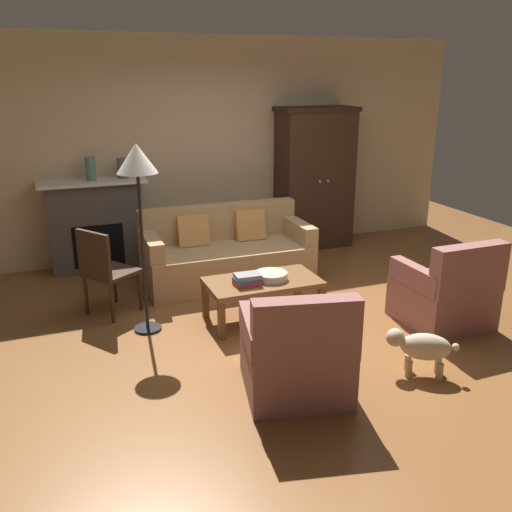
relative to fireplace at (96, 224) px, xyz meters
name	(u,v)px	position (x,y,z in m)	size (l,w,h in m)	color
ground_plane	(287,321)	(1.55, -2.30, -0.57)	(9.60, 9.60, 0.00)	brown
back_wall	(209,148)	(1.55, 0.25, 0.83)	(7.20, 0.10, 2.80)	beige
fireplace	(96,224)	(0.00, 0.00, 0.00)	(1.26, 0.48, 1.12)	#4C4947
armoire	(314,178)	(2.95, -0.08, 0.39)	(1.06, 0.57, 1.91)	#382319
couch	(226,255)	(1.35, -1.01, -0.25)	(1.93, 0.87, 0.86)	tan
coffee_table	(263,285)	(1.34, -2.17, -0.20)	(1.10, 0.60, 0.42)	brown
fruit_bowl	(271,276)	(1.42, -2.19, -0.11)	(0.32, 0.32, 0.07)	beige
book_stack	(247,280)	(1.15, -2.25, -0.09)	(0.26, 0.19, 0.11)	#B73833
mantel_vase_jade	(90,169)	(0.00, -0.02, 0.69)	(0.12, 0.12, 0.27)	slate
mantel_vase_slate	(123,168)	(0.38, -0.02, 0.67)	(0.14, 0.14, 0.24)	#565B66
armchair_near_left	(297,356)	(1.08, -3.51, -0.25)	(0.92, 0.92, 0.88)	#935B56
armchair_near_right	(446,294)	(2.95, -2.91, -0.25)	(0.78, 0.77, 0.88)	#935B56
side_chair_wooden	(104,267)	(-0.08, -1.50, -0.06)	(0.61, 0.61, 0.90)	#382319
floor_lamp	(137,170)	(0.23, -1.99, 0.96)	(0.36, 0.36, 1.76)	black
dog	(421,347)	(2.13, -3.62, -0.32)	(0.50, 0.39, 0.39)	beige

